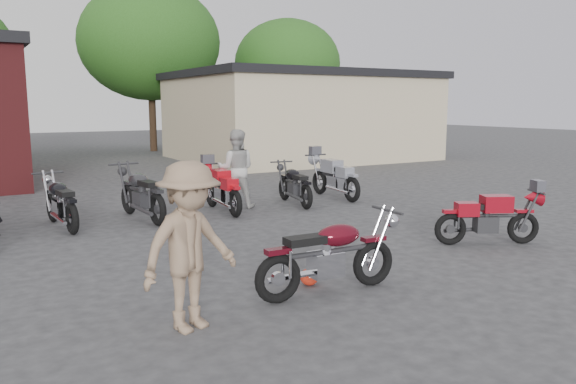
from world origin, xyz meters
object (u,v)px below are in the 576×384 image
row_bike_2 (60,199)px  row_bike_6 (334,175)px  person_tan (190,247)px  row_bike_5 (294,182)px  row_bike_4 (222,187)px  row_bike_3 (141,190)px  person_light (236,169)px  vintage_motorcycle (331,250)px  sportbike (490,215)px  helmet (309,277)px

row_bike_2 → row_bike_6: (6.67, 0.19, 0.02)m
person_tan → row_bike_5: bearing=34.0°
person_tan → row_bike_4: person_tan is taller
person_tan → row_bike_3: bearing=62.2°
row_bike_3 → row_bike_5: size_ratio=1.14×
row_bike_3 → row_bike_4: bearing=-98.3°
person_light → row_bike_4: size_ratio=0.94×
vintage_motorcycle → row_bike_6: size_ratio=0.97×
row_bike_2 → row_bike_4: (3.40, -0.07, 0.00)m
person_light → row_bike_5: person_light is taller
row_bike_4 → row_bike_2: bearing=91.1°
row_bike_6 → person_light: bearing=90.5°
sportbike → helmet: size_ratio=7.07×
sportbike → helmet: 3.91m
vintage_motorcycle → row_bike_6: bearing=56.6°
row_bike_2 → row_bike_5: row_bike_2 is taller
person_light → row_bike_3: (-2.31, -0.23, -0.30)m
row_bike_5 → vintage_motorcycle: bearing=161.3°
person_light → row_bike_4: bearing=60.5°
helmet → person_light: (1.61, 5.69, 0.80)m
helmet → row_bike_2: row_bike_2 is taller
row_bike_2 → vintage_motorcycle: bearing=-164.1°
person_tan → row_bike_6: size_ratio=0.90×
vintage_motorcycle → row_bike_2: size_ratio=1.01×
row_bike_4 → person_tan: bearing=155.7°
sportbike → helmet: (-3.88, -0.30, -0.40)m
helmet → row_bike_3: 5.53m
row_bike_6 → row_bike_2: bearing=92.8°
vintage_motorcycle → sportbike: bearing=12.6°
person_light → person_tan: size_ratio=1.00×
helmet → person_light: bearing=74.2°
row_bike_5 → row_bike_3: bearing=96.8°
row_bike_5 → row_bike_6: row_bike_6 is taller
vintage_motorcycle → helmet: 0.62m
person_light → row_bike_6: size_ratio=0.90×
row_bike_3 → row_bike_5: (3.69, -0.09, -0.08)m
helmet → row_bike_6: row_bike_6 is taller
helmet → row_bike_4: (1.11, 5.39, 0.45)m
sportbike → row_bike_6: (0.50, 5.36, 0.07)m
person_tan → row_bike_6: bearing=28.3°
helmet → row_bike_6: size_ratio=0.12×
helmet → person_tan: size_ratio=0.14×
sportbike → row_bike_5: bearing=126.5°
sportbike → person_tan: (-5.77, -0.90, 0.40)m
row_bike_5 → person_tan: bearing=148.9°
person_tan → person_light: bearing=44.3°
helmet → row_bike_2: (-2.29, 5.46, 0.45)m
sportbike → row_bike_4: size_ratio=0.91×
sportbike → row_bike_6: row_bike_6 is taller
sportbike → vintage_motorcycle: bearing=-142.8°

